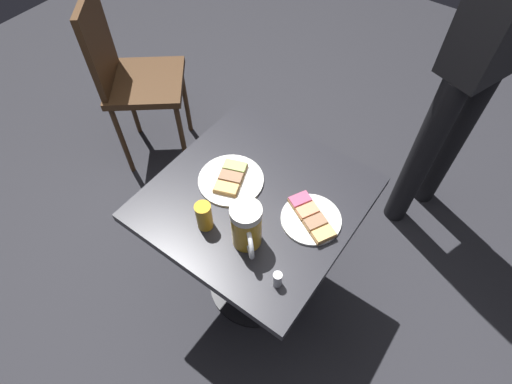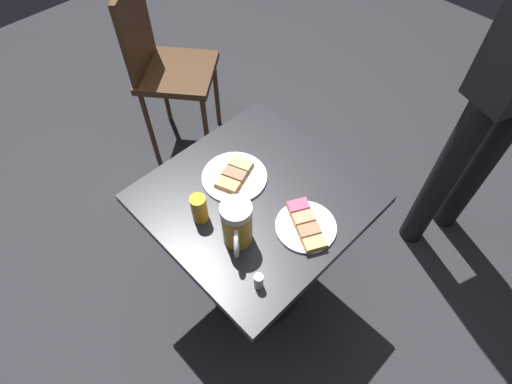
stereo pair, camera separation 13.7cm
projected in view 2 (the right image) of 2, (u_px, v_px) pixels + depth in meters
ground_plane at (256, 282)px, 1.95m from camera, size 6.00×6.00×0.00m
cafe_table at (256, 222)px, 1.52m from camera, size 0.68×0.69×0.71m
plate_near at (234, 176)px, 1.42m from camera, size 0.23×0.23×0.03m
plate_far at (306, 226)px, 1.30m from camera, size 0.20×0.20×0.03m
beer_mug at (237, 225)px, 1.21m from camera, size 0.13×0.13×0.17m
beer_glass_small at (199, 208)px, 1.29m from camera, size 0.05×0.05×0.11m
salt_shaker at (259, 281)px, 1.17m from camera, size 0.03×0.03×0.06m
cafe_chair at (163, 62)px, 2.08m from camera, size 0.53×0.53×0.94m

